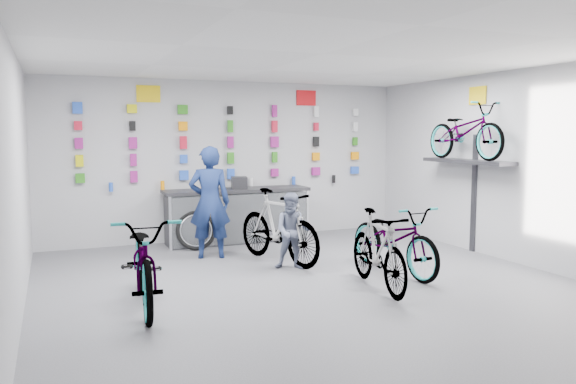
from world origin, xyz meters
name	(u,v)px	position (x,y,z in m)	size (l,w,h in m)	color
floor	(322,291)	(0.00, 0.00, 0.00)	(8.00, 8.00, 0.00)	#4D4D52
ceiling	(323,54)	(0.00, 0.00, 3.00)	(8.00, 8.00, 0.00)	white
wall_back	(230,160)	(0.00, 4.00, 1.50)	(7.00, 7.00, 0.00)	#AFAFB2
wall_left	(14,185)	(-3.50, 0.00, 1.50)	(8.00, 8.00, 0.00)	#AFAFB2
wall_right	(532,168)	(3.50, 0.00, 1.50)	(8.00, 8.00, 0.00)	#AFAFB2
counter	(237,216)	(0.00, 3.54, 0.49)	(2.70, 0.66, 1.00)	black
merch_wall	(225,146)	(-0.11, 3.93, 1.77)	(5.57, 0.08, 1.57)	#2C8019
wall_bracket	(468,166)	(3.33, 1.20, 1.46)	(0.39, 1.90, 2.00)	#333338
sign_left	(148,94)	(-1.50, 3.98, 2.72)	(0.42, 0.02, 0.30)	yellow
sign_right	(306,98)	(1.60, 3.98, 2.72)	(0.42, 0.02, 0.30)	red
sign_side	(477,95)	(3.48, 1.20, 2.65)	(0.02, 0.40, 0.30)	yellow
bike_left	(144,260)	(-2.19, 0.23, 0.55)	(0.73, 2.10, 1.10)	gray
bike_center	(378,250)	(0.72, -0.19, 0.51)	(0.48, 1.71, 1.03)	gray
bike_right	(394,238)	(1.39, 0.45, 0.51)	(0.67, 1.92, 1.01)	gray
bike_service	(278,226)	(0.09, 1.71, 0.58)	(0.54, 1.92, 1.15)	gray
bike_wall	(465,131)	(3.25, 1.20, 2.05)	(0.63, 1.80, 0.95)	gray
clerk	(210,202)	(-0.81, 2.46, 0.91)	(0.66, 0.44, 1.82)	#132350
customer	(293,231)	(0.13, 1.24, 0.57)	(0.56, 0.43, 1.14)	slate
spare_wheel	(196,230)	(-0.87, 3.17, 0.34)	(0.72, 0.32, 0.69)	black
register	(239,183)	(0.04, 3.55, 1.11)	(0.28, 0.30, 0.22)	black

